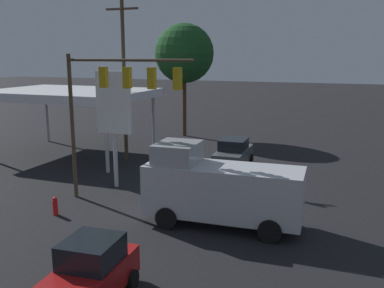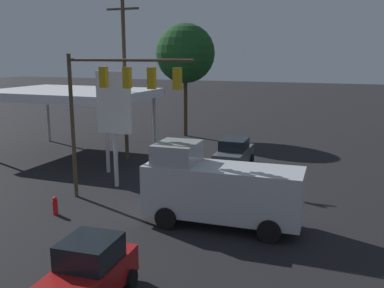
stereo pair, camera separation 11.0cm
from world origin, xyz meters
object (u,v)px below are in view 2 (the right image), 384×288
(delivery_truck, at_px, (219,188))
(hatchback_crossing, at_px, (87,274))
(price_sign, at_px, (114,107))
(traffic_signal_assembly, at_px, (116,92))
(fire_hydrant, at_px, (55,206))
(street_tree, at_px, (185,54))
(sedan_far, at_px, (234,154))
(utility_pole, at_px, (125,78))

(delivery_truck, relative_size, hatchback_crossing, 1.76)
(delivery_truck, xyz_separation_m, hatchback_crossing, (1.85, 7.21, -0.75))
(price_sign, bearing_deg, traffic_signal_assembly, 123.81)
(hatchback_crossing, relative_size, fire_hydrant, 4.44)
(street_tree, xyz_separation_m, fire_hydrant, (-1.66, 20.72, -7.02))
(street_tree, height_order, fire_hydrant, street_tree)
(hatchback_crossing, bearing_deg, traffic_signal_assembly, -159.58)
(price_sign, relative_size, sedan_far, 1.46)
(delivery_truck, height_order, fire_hydrant, delivery_truck)
(sedan_far, xyz_separation_m, street_tree, (7.21, -9.44, 6.51))
(traffic_signal_assembly, height_order, utility_pole, utility_pole)
(delivery_truck, bearing_deg, sedan_far, -80.90)
(sedan_far, relative_size, hatchback_crossing, 1.14)
(street_tree, bearing_deg, utility_pole, 86.62)
(sedan_far, xyz_separation_m, fire_hydrant, (5.55, 11.28, -0.51))
(utility_pole, relative_size, delivery_truck, 1.59)
(utility_pole, xyz_separation_m, delivery_truck, (-9.76, 9.28, -4.08))
(sedan_far, bearing_deg, price_sign, -40.39)
(delivery_truck, bearing_deg, fire_hydrant, 9.27)
(price_sign, distance_m, sedan_far, 8.95)
(price_sign, bearing_deg, fire_hydrant, 85.21)
(traffic_signal_assembly, xyz_separation_m, street_tree, (3.61, -18.14, 1.85))
(street_tree, relative_size, fire_hydrant, 11.50)
(price_sign, xyz_separation_m, fire_hydrant, (0.41, 4.88, -4.08))
(utility_pole, xyz_separation_m, price_sign, (-2.65, 5.95, -1.26))
(sedan_far, relative_size, fire_hydrant, 5.06)
(sedan_far, height_order, street_tree, street_tree)
(sedan_far, bearing_deg, traffic_signal_assembly, -24.05)
(fire_hydrant, bearing_deg, price_sign, -94.79)
(sedan_far, xyz_separation_m, delivery_truck, (-1.97, 9.73, 0.74))
(price_sign, distance_m, delivery_truck, 8.35)
(utility_pole, height_order, delivery_truck, utility_pole)
(utility_pole, bearing_deg, traffic_signal_assembly, 116.96)
(hatchback_crossing, distance_m, street_tree, 28.15)
(sedan_far, bearing_deg, hatchback_crossing, -1.20)
(utility_pole, distance_m, hatchback_crossing, 18.92)
(fire_hydrant, bearing_deg, delivery_truck, -168.38)
(traffic_signal_assembly, bearing_deg, utility_pole, -63.04)
(traffic_signal_assembly, distance_m, street_tree, 18.59)
(sedan_far, relative_size, street_tree, 0.44)
(price_sign, xyz_separation_m, sedan_far, (-5.14, -6.40, -3.57))
(traffic_signal_assembly, xyz_separation_m, hatchback_crossing, (-3.72, 8.24, -4.66))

